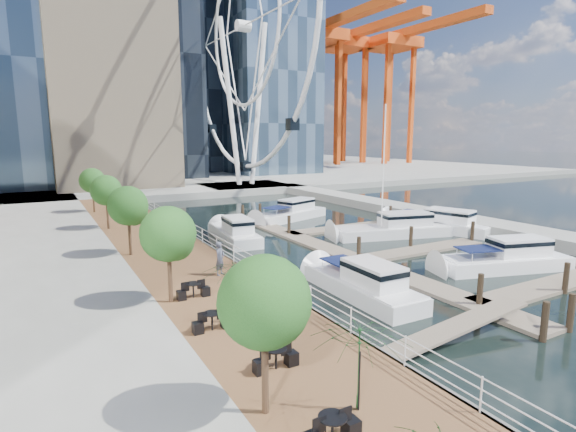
% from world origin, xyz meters
% --- Properties ---
extents(ground, '(520.00, 520.00, 0.00)m').
position_xyz_m(ground, '(0.00, 0.00, 0.00)').
color(ground, black).
rests_on(ground, ground).
extents(boardwalk, '(6.00, 60.00, 1.00)m').
position_xyz_m(boardwalk, '(-9.00, 15.00, 0.50)').
color(boardwalk, brown).
rests_on(boardwalk, ground).
extents(seawall, '(0.25, 60.00, 1.00)m').
position_xyz_m(seawall, '(-6.00, 15.00, 0.50)').
color(seawall, '#595954').
rests_on(seawall, ground).
extents(land_far, '(200.00, 114.00, 1.00)m').
position_xyz_m(land_far, '(0.00, 102.00, 0.50)').
color(land_far, gray).
rests_on(land_far, ground).
extents(breakwater, '(4.00, 60.00, 1.00)m').
position_xyz_m(breakwater, '(20.00, 20.00, 0.50)').
color(breakwater, gray).
rests_on(breakwater, ground).
extents(pier, '(14.00, 12.00, 1.00)m').
position_xyz_m(pier, '(14.00, 52.00, 0.50)').
color(pier, gray).
rests_on(pier, ground).
extents(railing, '(0.10, 60.00, 1.05)m').
position_xyz_m(railing, '(-6.10, 15.00, 1.52)').
color(railing, white).
rests_on(railing, boardwalk).
extents(floating_docks, '(16.00, 34.00, 2.60)m').
position_xyz_m(floating_docks, '(7.97, 9.98, 0.49)').
color(floating_docks, '#6D6051').
rests_on(floating_docks, ground).
extents(ferris_wheel, '(5.80, 45.60, 47.80)m').
position_xyz_m(ferris_wheel, '(14.00, 52.00, 25.92)').
color(ferris_wheel, white).
rests_on(ferris_wheel, ground).
extents(port_cranes, '(40.00, 52.00, 38.00)m').
position_xyz_m(port_cranes, '(67.67, 95.67, 20.00)').
color(port_cranes, '#D84C14').
rests_on(port_cranes, ground).
extents(street_trees, '(2.60, 42.60, 4.60)m').
position_xyz_m(street_trees, '(-11.40, 14.00, 4.29)').
color(street_trees, '#3F2B1C').
rests_on(street_trees, ground).
extents(cafe_tables, '(2.50, 13.70, 0.74)m').
position_xyz_m(cafe_tables, '(-10.40, -2.00, 1.37)').
color(cafe_tables, black).
rests_on(cafe_tables, ground).
extents(yacht_foreground, '(10.07, 5.31, 2.15)m').
position_xyz_m(yacht_foreground, '(10.19, 1.67, 0.00)').
color(yacht_foreground, white).
rests_on(yacht_foreground, ground).
extents(pedestrian_near, '(0.84, 0.78, 1.92)m').
position_xyz_m(pedestrian_near, '(-7.82, 6.86, 1.96)').
color(pedestrian_near, '#454B5D').
rests_on(pedestrian_near, boardwalk).
extents(pedestrian_mid, '(0.59, 0.75, 1.52)m').
position_xyz_m(pedestrian_mid, '(-7.61, 17.50, 1.76)').
color(pedestrian_mid, gray).
rests_on(pedestrian_mid, boardwalk).
extents(pedestrian_far, '(0.94, 0.62, 1.48)m').
position_xyz_m(pedestrian_far, '(-9.98, 32.56, 1.74)').
color(pedestrian_far, '#333A40').
rests_on(pedestrian_far, boardwalk).
extents(moored_yachts, '(23.17, 36.74, 11.50)m').
position_xyz_m(moored_yachts, '(9.22, 12.22, 0.00)').
color(moored_yachts, silver).
rests_on(moored_yachts, ground).
extents(cafe_seating, '(5.07, 15.54, 2.62)m').
position_xyz_m(cafe_seating, '(-9.79, -6.08, 2.29)').
color(cafe_seating, '#103C14').
rests_on(cafe_seating, ground).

